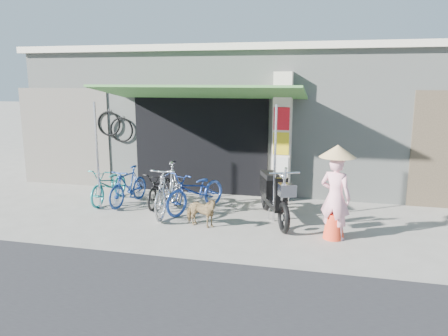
% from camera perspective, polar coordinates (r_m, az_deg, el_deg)
% --- Properties ---
extents(ground, '(80.00, 80.00, 0.00)m').
position_cam_1_polar(ground, '(8.46, -0.29, -8.05)').
color(ground, gray).
rests_on(ground, ground).
extents(bicycle_shop, '(12.30, 5.30, 3.66)m').
position_cam_1_polar(bicycle_shop, '(13.01, 5.15, 7.10)').
color(bicycle_shop, gray).
rests_on(bicycle_shop, ground).
extents(shop_pillar, '(0.42, 0.44, 3.00)m').
position_cam_1_polar(shop_pillar, '(10.32, 7.60, 4.00)').
color(shop_pillar, beige).
rests_on(shop_pillar, ground).
extents(awning, '(4.60, 1.88, 2.72)m').
position_cam_1_polar(awning, '(9.78, -3.18, 9.64)').
color(awning, '#397032').
rests_on(awning, ground).
extents(neighbour_left, '(2.60, 0.06, 2.60)m').
position_cam_1_polar(neighbour_left, '(12.53, -20.06, 3.81)').
color(neighbour_left, '#6B665B').
rests_on(neighbour_left, ground).
extents(bike_teal, '(0.58, 1.58, 0.83)m').
position_cam_1_polar(bike_teal, '(10.54, -14.74, -2.13)').
color(bike_teal, '#1C817D').
rests_on(bike_teal, ground).
extents(bike_blue, '(0.64, 1.50, 0.87)m').
position_cam_1_polar(bike_blue, '(10.22, -12.39, -2.31)').
color(bike_blue, navy).
rests_on(bike_blue, ground).
extents(bike_black, '(0.60, 1.53, 0.79)m').
position_cam_1_polar(bike_black, '(10.07, -8.31, -2.59)').
color(bike_black, black).
rests_on(bike_black, ground).
extents(bike_silver, '(0.63, 1.85, 1.10)m').
position_cam_1_polar(bike_silver, '(9.34, -7.24, -2.72)').
color(bike_silver, silver).
rests_on(bike_silver, ground).
extents(bike_navy, '(1.31, 1.82, 0.91)m').
position_cam_1_polar(bike_navy, '(9.50, -3.66, -2.99)').
color(bike_navy, '#214099').
rests_on(bike_navy, ground).
extents(street_dog, '(0.77, 0.47, 0.61)m').
position_cam_1_polar(street_dog, '(8.53, -3.05, -5.75)').
color(street_dog, '#9A7751').
rests_on(street_dog, ground).
extents(moped, '(0.96, 1.97, 1.16)m').
position_cam_1_polar(moped, '(8.93, 6.50, -3.51)').
color(moped, black).
rests_on(moped, ground).
extents(nun, '(0.66, 0.64, 1.72)m').
position_cam_1_polar(nun, '(8.02, 14.37, -3.16)').
color(nun, '#FCAAB8').
rests_on(nun, ground).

